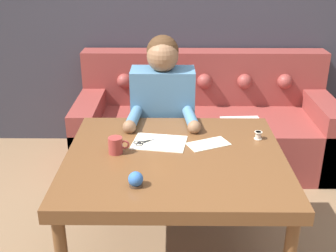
{
  "coord_description": "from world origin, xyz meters",
  "views": [
    {
      "loc": [
        -0.06,
        -1.92,
        1.77
      ],
      "look_at": [
        -0.08,
        0.22,
        0.85
      ],
      "focal_mm": 45.0,
      "sensor_mm": 36.0,
      "label": 1
    }
  ],
  "objects_px": {
    "couch": "(204,126)",
    "thread_spool": "(258,135)",
    "dining_table": "(175,167)",
    "mug": "(116,145)",
    "person": "(163,126)",
    "pin_cushion": "(136,180)",
    "scissors": "(146,142)"
  },
  "relations": [
    {
      "from": "couch",
      "to": "pin_cushion",
      "type": "distance_m",
      "value": 1.82
    },
    {
      "from": "person",
      "to": "pin_cushion",
      "type": "height_order",
      "value": "person"
    },
    {
      "from": "couch",
      "to": "thread_spool",
      "type": "height_order",
      "value": "couch"
    },
    {
      "from": "mug",
      "to": "pin_cushion",
      "type": "xyz_separation_m",
      "value": [
        0.13,
        -0.33,
        -0.01
      ]
    },
    {
      "from": "scissors",
      "to": "thread_spool",
      "type": "xyz_separation_m",
      "value": [
        0.64,
        0.05,
        0.02
      ]
    },
    {
      "from": "scissors",
      "to": "pin_cushion",
      "type": "relative_size",
      "value": 2.99
    },
    {
      "from": "scissors",
      "to": "thread_spool",
      "type": "height_order",
      "value": "thread_spool"
    },
    {
      "from": "person",
      "to": "couch",
      "type": "bearing_deg",
      "value": 64.82
    },
    {
      "from": "couch",
      "to": "person",
      "type": "bearing_deg",
      "value": -115.18
    },
    {
      "from": "dining_table",
      "to": "mug",
      "type": "height_order",
      "value": "mug"
    },
    {
      "from": "dining_table",
      "to": "mug",
      "type": "bearing_deg",
      "value": 176.2
    },
    {
      "from": "couch",
      "to": "scissors",
      "type": "distance_m",
      "value": 1.38
    },
    {
      "from": "person",
      "to": "dining_table",
      "type": "bearing_deg",
      "value": -83.22
    },
    {
      "from": "scissors",
      "to": "mug",
      "type": "height_order",
      "value": "mug"
    },
    {
      "from": "couch",
      "to": "mug",
      "type": "xyz_separation_m",
      "value": [
        -0.58,
        -1.37,
        0.48
      ]
    },
    {
      "from": "couch",
      "to": "mug",
      "type": "relative_size",
      "value": 19.01
    },
    {
      "from": "dining_table",
      "to": "mug",
      "type": "relative_size",
      "value": 10.26
    },
    {
      "from": "person",
      "to": "scissors",
      "type": "relative_size",
      "value": 5.85
    },
    {
      "from": "dining_table",
      "to": "thread_spool",
      "type": "bearing_deg",
      "value": 23.24
    },
    {
      "from": "thread_spool",
      "to": "pin_cushion",
      "type": "distance_m",
      "value": 0.84
    },
    {
      "from": "mug",
      "to": "pin_cushion",
      "type": "bearing_deg",
      "value": -68.46
    },
    {
      "from": "dining_table",
      "to": "couch",
      "type": "height_order",
      "value": "couch"
    },
    {
      "from": "mug",
      "to": "thread_spool",
      "type": "distance_m",
      "value": 0.81
    },
    {
      "from": "scissors",
      "to": "dining_table",
      "type": "bearing_deg",
      "value": -43.67
    },
    {
      "from": "mug",
      "to": "pin_cushion",
      "type": "height_order",
      "value": "mug"
    },
    {
      "from": "person",
      "to": "mug",
      "type": "relative_size",
      "value": 11.06
    },
    {
      "from": "person",
      "to": "mug",
      "type": "bearing_deg",
      "value": -110.46
    },
    {
      "from": "couch",
      "to": "person",
      "type": "relative_size",
      "value": 1.72
    },
    {
      "from": "dining_table",
      "to": "thread_spool",
      "type": "relative_size",
      "value": 25.76
    },
    {
      "from": "couch",
      "to": "thread_spool",
      "type": "bearing_deg",
      "value": -79.98
    },
    {
      "from": "dining_table",
      "to": "pin_cushion",
      "type": "relative_size",
      "value": 16.22
    },
    {
      "from": "couch",
      "to": "scissors",
      "type": "bearing_deg",
      "value": -109.24
    }
  ]
}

